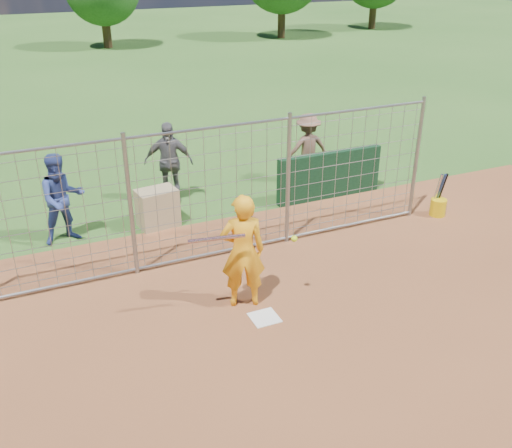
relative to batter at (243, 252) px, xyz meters
name	(u,v)px	position (x,y,z in m)	size (l,w,h in m)	color
ground	(259,312)	(0.14, -0.33, -0.97)	(100.00, 100.00, 0.00)	#2D591E
infield_dirt	(365,445)	(0.14, -3.33, -0.96)	(18.00, 18.00, 0.00)	brown
home_plate	(264,318)	(0.14, -0.53, -0.96)	(0.43, 0.43, 0.02)	silver
dugout_wall	(329,175)	(3.54, 3.27, -0.42)	(2.60, 0.20, 1.10)	#11381E
batter	(243,252)	(0.00, 0.00, 0.00)	(0.70, 0.46, 1.93)	#FFA616
bystander_a	(62,199)	(-2.31, 3.48, -0.06)	(0.88, 0.68, 1.81)	navy
bystander_b	(169,162)	(0.13, 4.60, -0.04)	(1.08, 0.45, 1.85)	#58585D
bystander_c	(307,148)	(3.57, 4.40, -0.11)	(1.10, 0.63, 1.71)	brown
equipment_bin	(157,208)	(-0.49, 3.42, -0.57)	(0.80, 0.55, 0.80)	tan
equipment_in_play	(236,238)	(-0.19, -0.20, 0.37)	(1.75, 0.22, 0.32)	silver
bucket_with_bats	(438,205)	(5.19, 1.43, -0.72)	(0.34, 0.35, 0.97)	yellow
backstop_fence	(214,195)	(0.14, 1.67, 0.29)	(9.08, 0.08, 2.60)	gray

